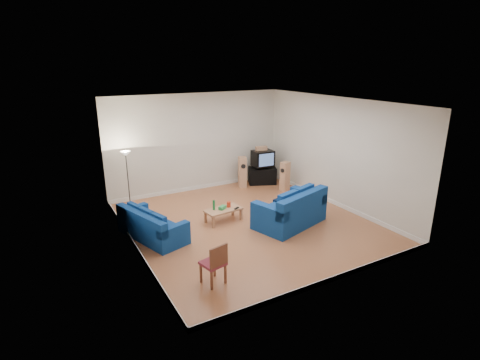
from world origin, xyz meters
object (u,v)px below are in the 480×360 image
sofa_three_seat (151,228)px  television (263,158)px  coffee_table (223,211)px  tv_stand (262,176)px  sofa_loveseat (292,212)px

sofa_three_seat → television: bearing=98.0°
coffee_table → television: size_ratio=1.41×
coffee_table → tv_stand: (2.71, 2.28, -0.02)m
sofa_three_seat → sofa_loveseat: 3.61m
sofa_loveseat → tv_stand: size_ratio=2.26×
sofa_three_seat → tv_stand: 5.23m
sofa_three_seat → coffee_table: size_ratio=1.99×
sofa_loveseat → coffee_table: sofa_loveseat is taller
tv_stand → sofa_three_seat: bearing=-130.1°
coffee_table → television: (2.68, 2.23, 0.63)m
tv_stand → coffee_table: bearing=-116.1°
coffee_table → tv_stand: size_ratio=1.10×
sofa_three_seat → sofa_loveseat: sofa_loveseat is taller
coffee_table → tv_stand: bearing=40.2°
sofa_loveseat → television: (1.21, 3.31, 0.57)m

